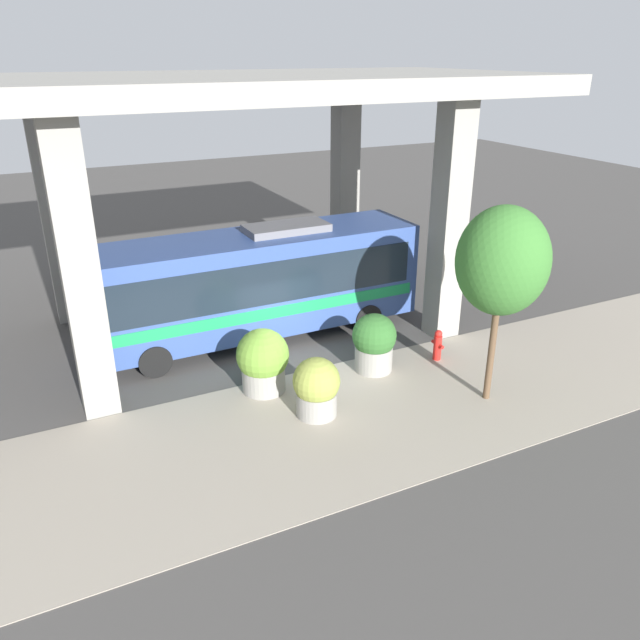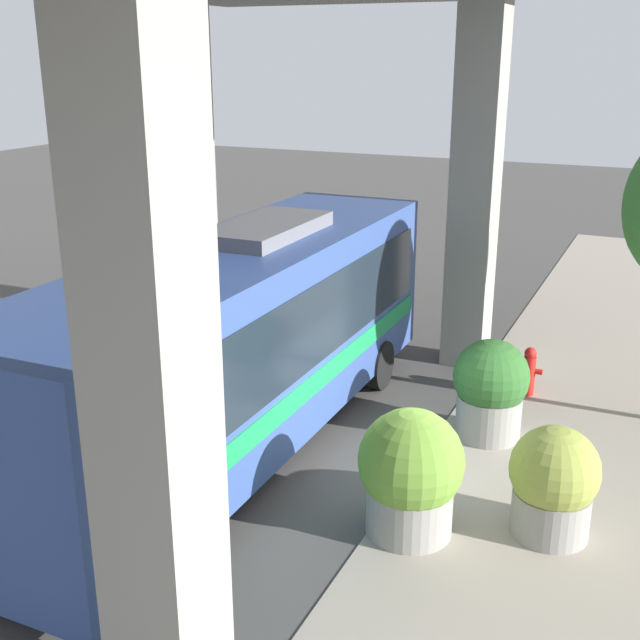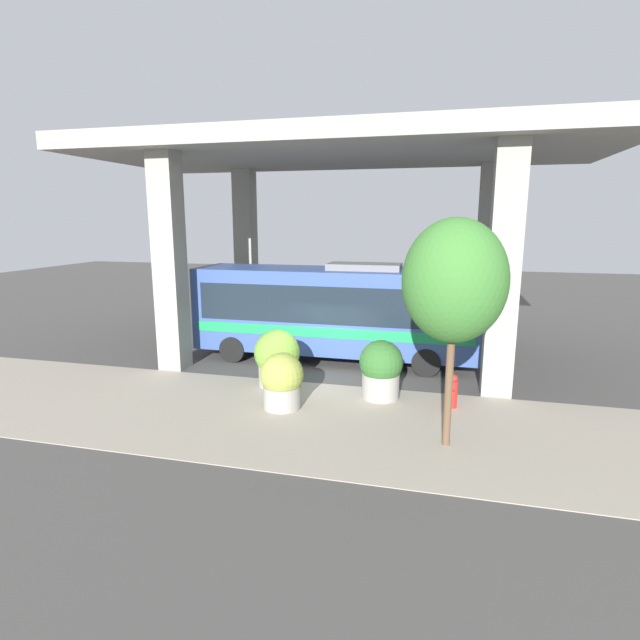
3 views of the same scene
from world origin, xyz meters
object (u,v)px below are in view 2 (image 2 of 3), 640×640
object	(u,v)px
fire_hydrant	(529,371)
planter_middle	(410,473)
planter_front	(490,389)
bus	(237,337)
planter_back	(553,483)

from	to	relation	value
fire_hydrant	planter_middle	bearing A→B (deg)	83.71
fire_hydrant	planter_front	size ratio (longest dim) A/B	0.56
planter_middle	bus	bearing A→B (deg)	-19.25
planter_front	planter_back	world-z (taller)	planter_front
bus	planter_middle	size ratio (longest dim) A/B	5.72
bus	planter_front	distance (m)	4.51
planter_middle	planter_back	bearing A→B (deg)	-156.89
planter_middle	planter_back	xyz separation A→B (m)	(-1.83, -0.78, -0.12)
bus	planter_front	size ratio (longest dim) A/B	5.92
fire_hydrant	planter_front	world-z (taller)	planter_front
bus	fire_hydrant	bearing A→B (deg)	-132.79
bus	fire_hydrant	xyz separation A→B (m)	(-4.05, -4.38, -1.54)
bus	fire_hydrant	world-z (taller)	bus
bus	fire_hydrant	size ratio (longest dim) A/B	10.62
bus	planter_back	world-z (taller)	bus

